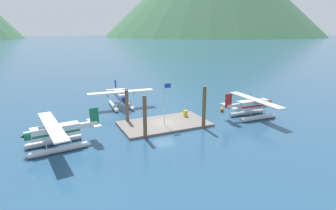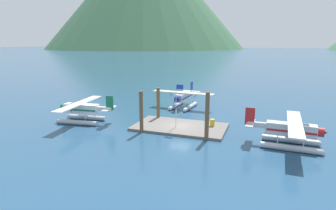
% 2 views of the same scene
% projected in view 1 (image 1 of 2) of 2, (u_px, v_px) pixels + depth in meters
% --- Properties ---
extents(ground_plane, '(1200.00, 1200.00, 0.00)m').
position_uv_depth(ground_plane, '(164.00, 125.00, 36.50)').
color(ground_plane, navy).
extents(dock_platform, '(11.54, 6.55, 0.30)m').
position_uv_depth(dock_platform, '(164.00, 124.00, 36.46)').
color(dock_platform, '#66605B').
rests_on(dock_platform, ground).
extents(piling_near_left, '(0.45, 0.45, 5.07)m').
position_uv_depth(piling_near_left, '(145.00, 117.00, 31.45)').
color(piling_near_left, brown).
rests_on(piling_near_left, ground).
extents(piling_near_right, '(0.46, 0.46, 5.42)m').
position_uv_depth(piling_near_right, '(204.00, 108.00, 34.69)').
color(piling_near_right, brown).
rests_on(piling_near_right, ground).
extents(piling_far_left, '(0.46, 0.46, 4.54)m').
position_uv_depth(piling_far_left, '(127.00, 107.00, 36.77)').
color(piling_far_left, brown).
rests_on(piling_far_left, ground).
extents(flagpole, '(0.95, 0.10, 5.56)m').
position_uv_depth(flagpole, '(165.00, 98.00, 34.79)').
color(flagpole, silver).
rests_on(flagpole, dock_platform).
extents(fuel_drum, '(0.62, 0.62, 0.88)m').
position_uv_depth(fuel_drum, '(186.00, 113.00, 39.01)').
color(fuel_drum, gold).
rests_on(fuel_drum, dock_platform).
extents(mooring_buoy, '(0.64, 0.64, 0.64)m').
position_uv_depth(mooring_buoy, '(222.00, 110.00, 42.31)').
color(mooring_buoy, orange).
rests_on(mooring_buoy, ground).
extents(seaplane_cream_bow_left, '(10.47, 7.97, 3.84)m').
position_uv_depth(seaplane_cream_bow_left, '(121.00, 98.00, 44.44)').
color(seaplane_cream_bow_left, '#B7BABF').
rests_on(seaplane_cream_bow_left, ground).
extents(seaplane_white_port_aft, '(7.95, 10.49, 3.84)m').
position_uv_depth(seaplane_white_port_aft, '(56.00, 134.00, 28.88)').
color(seaplane_white_port_aft, '#B7BABF').
rests_on(seaplane_white_port_aft, ground).
extents(seaplane_silver_stbd_aft, '(7.98, 10.45, 3.84)m').
position_uv_depth(seaplane_silver_stbd_aft, '(253.00, 107.00, 39.19)').
color(seaplane_silver_stbd_aft, '#B7BABF').
rests_on(seaplane_silver_stbd_aft, ground).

